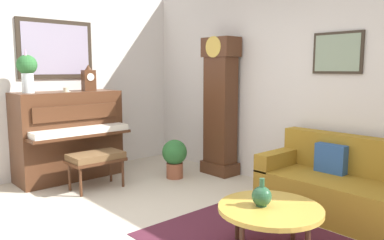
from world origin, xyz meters
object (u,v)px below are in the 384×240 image
object	(u,v)px
teacup	(66,90)
mantel_clock	(89,79)
green_jug	(262,196)
coffee_table	(270,210)
piano_bench	(96,158)
piano	(69,135)
grandfather_clock	(220,110)
couch	(352,190)
potted_plant	(175,156)
flower_vase	(27,69)

from	to	relation	value
teacup	mantel_clock	bearing A→B (deg)	102.37
green_jug	coffee_table	bearing A→B (deg)	36.41
piano_bench	coffee_table	bearing A→B (deg)	5.40
piano_bench	piano	bearing A→B (deg)	-176.63
grandfather_clock	couch	world-z (taller)	grandfather_clock
green_jug	potted_plant	world-z (taller)	green_jug
flower_vase	green_jug	size ratio (longest dim) A/B	2.42
piano	coffee_table	size ratio (longest dim) A/B	1.64
flower_vase	green_jug	distance (m)	3.51
couch	grandfather_clock	bearing A→B (deg)	174.06
teacup	green_jug	xyz separation A→B (m)	(3.17, 0.29, -0.77)
coffee_table	potted_plant	distance (m)	2.44
couch	flower_vase	size ratio (longest dim) A/B	3.28
piano	couch	bearing A→B (deg)	24.43
teacup	grandfather_clock	bearing A→B (deg)	56.60
couch	mantel_clock	world-z (taller)	mantel_clock
coffee_table	potted_plant	bearing A→B (deg)	159.98
grandfather_clock	mantel_clock	xyz separation A→B (m)	(-1.29, -1.44, 0.46)
coffee_table	mantel_clock	xyz separation A→B (m)	(-3.31, 0.05, 1.04)
couch	teacup	world-z (taller)	teacup
flower_vase	teacup	world-z (taller)	flower_vase
green_jug	potted_plant	distance (m)	2.41
mantel_clock	teacup	bearing A→B (deg)	-77.63
mantel_clock	coffee_table	bearing A→B (deg)	-0.88
mantel_clock	teacup	world-z (taller)	mantel_clock
flower_vase	potted_plant	distance (m)	2.30
couch	potted_plant	size ratio (longest dim) A/B	3.39
piano	grandfather_clock	world-z (taller)	grandfather_clock
flower_vase	coffee_table	bearing A→B (deg)	13.80
green_jug	potted_plant	bearing A→B (deg)	158.52
piano_bench	flower_vase	bearing A→B (deg)	-141.60
piano_bench	green_jug	bearing A→B (deg)	4.55
piano	mantel_clock	bearing A→B (deg)	89.52
flower_vase	green_jug	xyz separation A→B (m)	(3.25, 0.77, -1.06)
flower_vase	potted_plant	xyz separation A→B (m)	(1.02, 1.65, -1.24)
piano	flower_vase	world-z (taller)	flower_vase
grandfather_clock	teacup	world-z (taller)	grandfather_clock
couch	flower_vase	world-z (taller)	flower_vase
piano_bench	potted_plant	world-z (taller)	potted_plant
mantel_clock	potted_plant	size ratio (longest dim) A/B	0.68
piano	green_jug	size ratio (longest dim) A/B	6.00
potted_plant	mantel_clock	bearing A→B (deg)	-142.30
grandfather_clock	green_jug	size ratio (longest dim) A/B	8.46
coffee_table	piano	bearing A→B (deg)	-175.04
piano_bench	coffee_table	distance (m)	2.61
piano	couch	xyz separation A→B (m)	(3.43, 1.56, -0.32)
mantel_clock	grandfather_clock	bearing A→B (deg)	48.15
piano_bench	grandfather_clock	distance (m)	1.91
piano	piano_bench	world-z (taller)	piano
piano	coffee_table	bearing A→B (deg)	4.96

